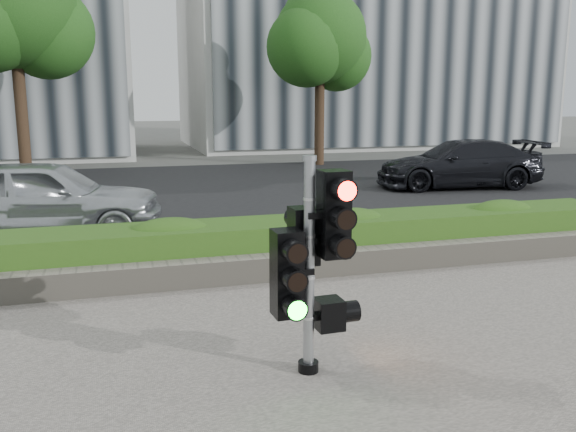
{
  "coord_description": "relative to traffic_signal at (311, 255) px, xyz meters",
  "views": [
    {
      "loc": [
        -1.94,
        -5.92,
        2.51
      ],
      "look_at": [
        -0.04,
        0.6,
        1.17
      ],
      "focal_mm": 38.0,
      "sensor_mm": 36.0,
      "label": 1
    }
  ],
  "objects": [
    {
      "name": "tree_left",
      "position": [
        -4.24,
        15.5,
        3.92
      ],
      "size": [
        4.61,
        4.03,
        7.34
      ],
      "color": "black",
      "rests_on": "ground"
    },
    {
      "name": "building_right",
      "position": [
        11.28,
        25.94,
        4.87
      ],
      "size": [
        18.0,
        10.0,
        12.0
      ],
      "primitive_type": "cube",
      "color": "#B7B7B2",
      "rests_on": "ground"
    },
    {
      "name": "car_silver",
      "position": [
        -2.86,
        6.63,
        -0.4
      ],
      "size": [
        4.35,
        2.28,
        1.41
      ],
      "primitive_type": "imported",
      "rotation": [
        0.0,
        0.0,
        1.42
      ],
      "color": "silver",
      "rests_on": "road"
    },
    {
      "name": "traffic_signal",
      "position": [
        0.0,
        0.0,
        0.0
      ],
      "size": [
        0.69,
        0.51,
        1.98
      ],
      "rotation": [
        0.0,
        0.0,
        0.04
      ],
      "color": "black",
      "rests_on": "sidewalk"
    },
    {
      "name": "curb",
      "position": [
        0.28,
        4.09,
        -1.07
      ],
      "size": [
        60.0,
        0.25,
        0.12
      ],
      "primitive_type": "cube",
      "color": "gray",
      "rests_on": "ground"
    },
    {
      "name": "hedge",
      "position": [
        0.28,
        3.49,
        -0.76
      ],
      "size": [
        12.0,
        1.0,
        0.68
      ],
      "primitive_type": "cube",
      "color": "#5F962E",
      "rests_on": "sidewalk"
    },
    {
      "name": "car_dark",
      "position": [
        7.6,
        9.87,
        -0.45
      ],
      "size": [
        4.75,
        2.46,
        1.32
      ],
      "primitive_type": "imported",
      "rotation": [
        0.0,
        0.0,
        -1.71
      ],
      "color": "black",
      "rests_on": "road"
    },
    {
      "name": "road",
      "position": [
        0.28,
        10.94,
        -1.12
      ],
      "size": [
        60.0,
        13.0,
        0.02
      ],
      "primitive_type": "cube",
      "color": "black",
      "rests_on": "ground"
    },
    {
      "name": "stone_wall",
      "position": [
        0.28,
        2.84,
        -0.93
      ],
      "size": [
        12.0,
        0.32,
        0.34
      ],
      "primitive_type": "cube",
      "color": "gray",
      "rests_on": "sidewalk"
    },
    {
      "name": "tree_right",
      "position": [
        5.76,
        16.49,
        3.36
      ],
      "size": [
        4.1,
        3.58,
        6.53
      ],
      "color": "black",
      "rests_on": "ground"
    },
    {
      "name": "ground",
      "position": [
        0.28,
        0.94,
        -1.13
      ],
      "size": [
        120.0,
        120.0,
        0.0
      ],
      "primitive_type": "plane",
      "color": "#51514C",
      "rests_on": "ground"
    }
  ]
}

